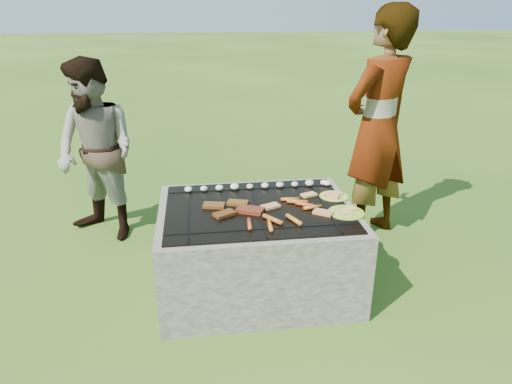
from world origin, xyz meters
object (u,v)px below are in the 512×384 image
Objects in this scene: fire_pit at (257,250)px; plate_near at (346,213)px; cook at (378,128)px; bystander at (97,152)px; plate_far at (334,196)px.

plate_near is at bearing -16.00° from fire_pit.
cook is 1.25× the size of bystander.
fire_pit is at bearing 164.00° from plate_near.
fire_pit is 4.75× the size of plate_near.
plate_far is at bearing 11.30° from bystander.
bystander is (-2.26, 0.25, -0.19)m from cook.
bystander reaches higher than fire_pit.
bystander is at bearing 154.67° from plate_far.
fire_pit is 1.44m from cook.
plate_near is (0.56, -0.16, 0.33)m from fire_pit.
plate_far is 0.27m from plate_near.
cook is at bearing 32.72° from fire_pit.
fire_pit is 0.87× the size of bystander.
bystander reaches higher than plate_far.
bystander is (-1.74, 0.83, 0.14)m from plate_far.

